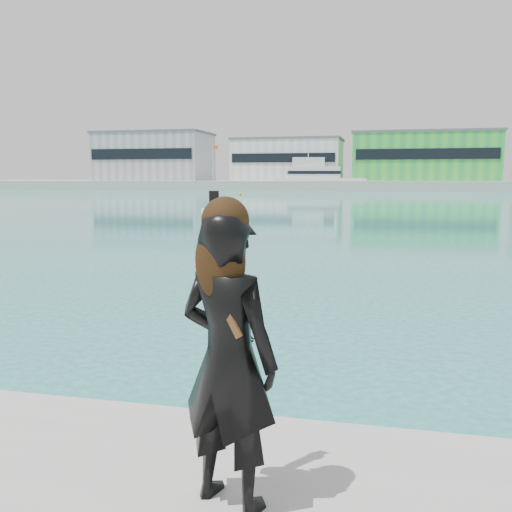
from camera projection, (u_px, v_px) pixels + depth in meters
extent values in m
cube|color=#9E9E99|center=(385.00, 185.00, 129.00)|extent=(320.00, 40.00, 2.00)
cube|color=gray|center=(155.00, 158.00, 138.44)|extent=(26.00, 16.00, 11.00)
cube|color=black|center=(141.00, 154.00, 130.55)|extent=(24.70, 0.20, 2.42)
cube|color=#59595B|center=(154.00, 133.00, 137.66)|extent=(26.52, 16.32, 0.50)
cube|color=silver|center=(288.00, 161.00, 131.22)|extent=(24.00, 15.00, 9.00)
cube|color=black|center=(282.00, 158.00, 123.82)|extent=(22.80, 0.20, 1.98)
cube|color=#59595B|center=(289.00, 140.00, 130.57)|extent=(24.48, 15.30, 0.50)
cube|color=green|center=(424.00, 158.00, 124.46)|extent=(30.00, 16.00, 10.00)
cube|color=black|center=(426.00, 154.00, 116.58)|extent=(28.50, 0.20, 2.20)
cube|color=#59595B|center=(425.00, 133.00, 123.74)|extent=(30.60, 16.32, 0.50)
cylinder|color=silver|center=(213.00, 163.00, 128.10)|extent=(0.16, 0.16, 8.00)
cube|color=#D8580C|center=(215.00, 147.00, 127.50)|extent=(1.20, 0.04, 0.80)
cylinder|color=silver|center=(498.00, 161.00, 114.72)|extent=(0.16, 0.16, 8.00)
cube|color=#D8580C|center=(502.00, 144.00, 114.12)|extent=(1.20, 0.04, 0.80)
cube|color=silver|center=(318.00, 184.00, 119.21)|extent=(19.91, 9.72, 2.56)
cube|color=silver|center=(313.00, 173.00, 118.87)|extent=(11.42, 6.87, 2.35)
cube|color=silver|center=(308.00, 162.00, 118.56)|extent=(7.07, 5.03, 1.92)
cube|color=black|center=(313.00, 173.00, 118.87)|extent=(11.65, 7.03, 0.64)
cylinder|color=silver|center=(308.00, 152.00, 118.29)|extent=(0.17, 0.17, 2.13)
sphere|color=#FFAD0D|center=(240.00, 195.00, 87.99)|extent=(0.50, 0.50, 0.50)
imported|color=black|center=(228.00, 361.00, 3.24)|extent=(0.73, 0.59, 1.72)
sphere|color=black|center=(225.00, 220.00, 3.11)|extent=(0.26, 0.26, 0.26)
ellipsoid|color=black|center=(220.00, 261.00, 3.10)|extent=(0.29, 0.15, 0.46)
cylinder|color=tan|center=(206.00, 237.00, 3.34)|extent=(0.14, 0.22, 0.37)
cylinder|color=white|center=(210.00, 211.00, 3.35)|extent=(0.10, 0.10, 0.03)
cube|color=black|center=(214.00, 201.00, 3.38)|extent=(0.06, 0.03, 0.13)
cube|color=#4C2D14|center=(224.00, 305.00, 3.10)|extent=(0.23, 0.09, 0.35)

